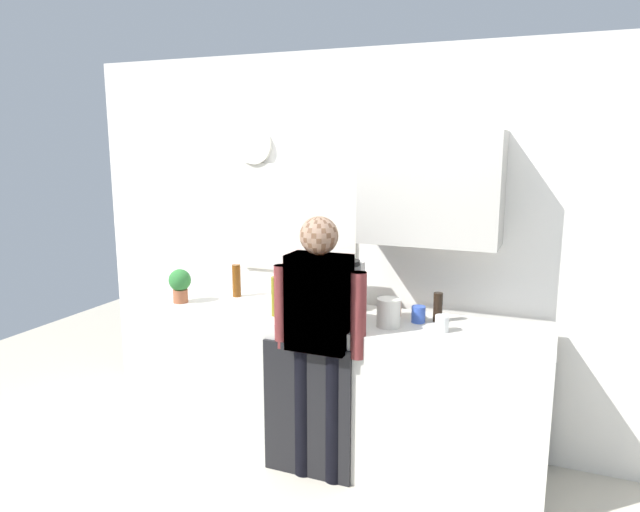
% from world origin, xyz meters
% --- Properties ---
extents(ground_plane, '(8.00, 8.00, 0.00)m').
position_xyz_m(ground_plane, '(0.00, 0.00, 0.00)').
color(ground_plane, beige).
extents(kitchen_counter, '(2.57, 0.64, 0.94)m').
position_xyz_m(kitchen_counter, '(0.00, 0.30, 0.47)').
color(kitchen_counter, beige).
rests_on(kitchen_counter, ground_plane).
extents(dishwasher_panel, '(0.56, 0.02, 0.84)m').
position_xyz_m(dishwasher_panel, '(-0.07, -0.03, 0.42)').
color(dishwasher_panel, black).
rests_on(dishwasher_panel, ground_plane).
extents(back_wall_assembly, '(4.17, 0.42, 2.60)m').
position_xyz_m(back_wall_assembly, '(0.06, 0.70, 1.37)').
color(back_wall_assembly, white).
rests_on(back_wall_assembly, ground_plane).
extents(coffee_maker, '(0.20, 0.20, 0.33)m').
position_xyz_m(coffee_maker, '(0.01, 0.47, 1.08)').
color(coffee_maker, black).
rests_on(coffee_maker, kitchen_counter).
extents(bottle_olive_oil, '(0.06, 0.06, 0.25)m').
position_xyz_m(bottle_olive_oil, '(-0.36, 0.16, 1.06)').
color(bottle_olive_oil, olive).
rests_on(bottle_olive_oil, kitchen_counter).
extents(bottle_amber_beer, '(0.06, 0.06, 0.23)m').
position_xyz_m(bottle_amber_beer, '(-0.83, 0.47, 1.05)').
color(bottle_amber_beer, brown).
rests_on(bottle_amber_beer, kitchen_counter).
extents(bottle_dark_sauce, '(0.06, 0.06, 0.18)m').
position_xyz_m(bottle_dark_sauce, '(0.60, 0.43, 1.03)').
color(bottle_dark_sauce, black).
rests_on(bottle_dark_sauce, kitchen_counter).
extents(cup_white_mug, '(0.08, 0.08, 0.10)m').
position_xyz_m(cup_white_mug, '(0.66, 0.25, 0.98)').
color(cup_white_mug, white).
rests_on(cup_white_mug, kitchen_counter).
extents(cup_terracotta_mug, '(0.08, 0.08, 0.09)m').
position_xyz_m(cup_terracotta_mug, '(0.33, 0.44, 0.98)').
color(cup_terracotta_mug, '#B26647').
rests_on(cup_terracotta_mug, kitchen_counter).
extents(cup_blue_mug, '(0.08, 0.08, 0.10)m').
position_xyz_m(cup_blue_mug, '(0.50, 0.37, 0.99)').
color(cup_blue_mug, '#3351B2').
rests_on(cup_blue_mug, kitchen_counter).
extents(potted_plant, '(0.15, 0.15, 0.23)m').
position_xyz_m(potted_plant, '(-1.10, 0.19, 1.07)').
color(potted_plant, '#9E5638').
rests_on(potted_plant, kitchen_counter).
extents(storage_canister, '(0.14, 0.14, 0.17)m').
position_xyz_m(storage_canister, '(0.35, 0.22, 1.02)').
color(storage_canister, silver).
rests_on(storage_canister, kitchen_counter).
extents(person_at_sink, '(0.57, 0.22, 1.60)m').
position_xyz_m(person_at_sink, '(0.00, 0.00, 0.95)').
color(person_at_sink, black).
rests_on(person_at_sink, ground_plane).
extents(person_guest, '(0.57, 0.22, 1.60)m').
position_xyz_m(person_guest, '(0.00, 0.00, 0.95)').
color(person_guest, black).
rests_on(person_guest, ground_plane).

